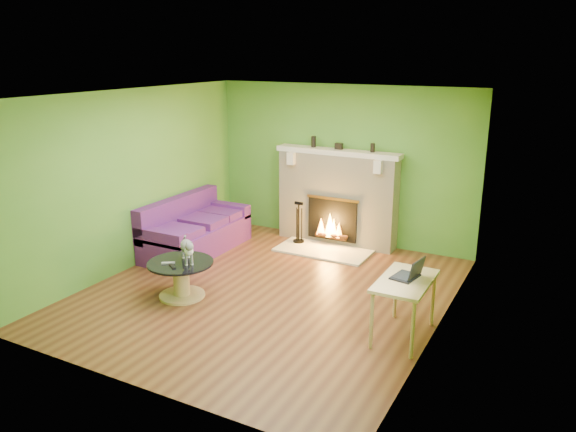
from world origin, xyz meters
name	(u,v)px	position (x,y,z in m)	size (l,w,h in m)	color
floor	(268,292)	(0.00, 0.00, 0.00)	(5.00, 5.00, 0.00)	#562B18
ceiling	(265,94)	(0.00, 0.00, 2.60)	(5.00, 5.00, 0.00)	white
wall_back	(342,164)	(0.00, 2.50, 1.30)	(5.00, 5.00, 0.00)	#47872C
wall_front	(127,260)	(0.00, -2.50, 1.30)	(5.00, 5.00, 0.00)	#47872C
wall_left	(133,180)	(-2.25, 0.00, 1.30)	(5.00, 5.00, 0.00)	#47872C
wall_right	(444,223)	(2.25, 0.00, 1.30)	(5.00, 5.00, 0.00)	#47872C
window_frame	(423,222)	(2.24, -0.90, 1.55)	(1.20, 1.20, 0.00)	silver
window_pane	(422,222)	(2.23, -0.90, 1.55)	(1.06, 1.06, 0.00)	white
fireplace	(337,198)	(0.00, 2.32, 0.77)	(2.10, 0.46, 1.58)	beige
hearth	(323,250)	(0.00, 1.80, 0.01)	(1.50, 0.75, 0.03)	beige
mantel	(338,152)	(0.00, 2.30, 1.54)	(2.10, 0.28, 0.08)	beige
sofa	(194,231)	(-1.86, 0.86, 0.33)	(0.88, 1.92, 0.86)	#531B68
coffee_table	(181,277)	(-0.92, -0.65, 0.28)	(0.85, 0.85, 0.48)	tan
desk	(405,287)	(1.95, -0.33, 0.61)	(0.54, 0.93, 0.69)	tan
cat	(187,249)	(-0.84, -0.60, 0.66)	(0.20, 0.55, 0.34)	slate
remote_silver	(168,263)	(-1.02, -0.77, 0.49)	(0.17, 0.04, 0.02)	gray
remote_black	(173,266)	(-0.90, -0.83, 0.49)	(0.16, 0.04, 0.02)	black
laptop	(406,267)	(1.93, -0.28, 0.81)	(0.28, 0.32, 0.24)	black
fire_tools	(299,222)	(-0.52, 1.95, 0.38)	(0.19, 0.19, 0.70)	black
mantel_vase_left	(314,142)	(-0.45, 2.33, 1.67)	(0.08, 0.08, 0.18)	black
mantel_vase_right	(373,148)	(0.57, 2.33, 1.65)	(0.07, 0.07, 0.14)	black
mantel_box	(339,146)	(0.01, 2.33, 1.63)	(0.12, 0.08, 0.10)	black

